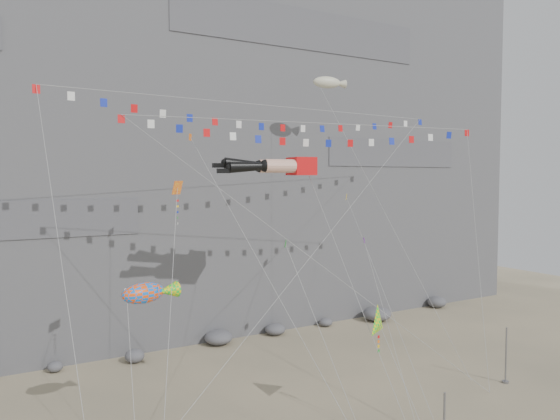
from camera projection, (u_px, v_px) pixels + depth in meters
name	position (u px, v px, depth m)	size (l,w,h in m)	color
ground	(326.00, 413.00, 35.35)	(120.00, 120.00, 0.00)	tan
cliff	(162.00, 91.00, 61.39)	(80.00, 28.00, 50.00)	slate
talus_boulders	(219.00, 338.00, 49.93)	(60.00, 3.00, 1.20)	#5A5A5F
anchor_pole_right	(506.00, 355.00, 40.47)	(0.12, 0.12, 4.18)	slate
legs_kite	(275.00, 166.00, 39.80)	(7.62, 15.66, 21.04)	red
flag_banner_upper	(272.00, 106.00, 42.76)	(34.40, 14.95, 29.86)	red
flag_banner_lower	(318.00, 123.00, 40.34)	(27.86, 10.61, 22.93)	red
harlequin_kite	(177.00, 189.00, 32.52)	(4.87, 8.86, 17.07)	red
fish_windsock	(143.00, 293.00, 30.87)	(4.20, 7.42, 10.99)	#FF4D0D
delta_kite	(379.00, 323.00, 33.17)	(2.22, 4.90, 8.15)	yellow
blimp_windsock	(327.00, 83.00, 49.39)	(5.67, 14.76, 27.78)	beige
small_kite_a	(194.00, 144.00, 37.91)	(4.81, 15.52, 23.78)	orange
small_kite_b	(365.00, 244.00, 43.08)	(4.88, 11.03, 15.22)	purple
small_kite_c	(287.00, 247.00, 34.24)	(1.12, 8.83, 13.80)	#179820
small_kite_d	(348.00, 200.00, 46.31)	(5.86, 16.64, 21.60)	yellow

